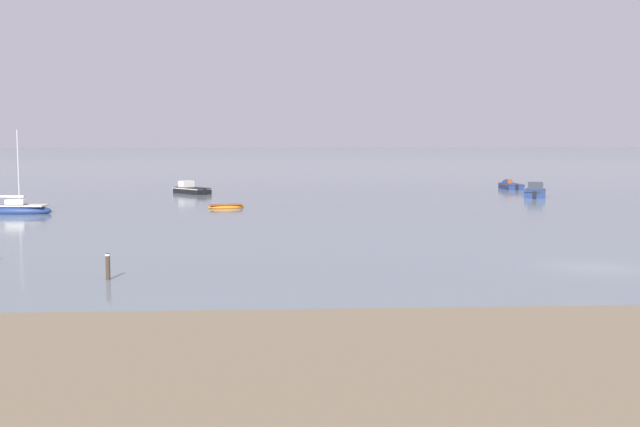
{
  "coord_description": "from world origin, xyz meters",
  "views": [
    {
      "loc": [
        -14.39,
        -34.94,
        5.88
      ],
      "look_at": [
        -11.11,
        22.64,
        0.34
      ],
      "focal_mm": 45.05,
      "sensor_mm": 36.0,
      "label": 1
    }
  ],
  "objects": [
    {
      "name": "ground_plane",
      "position": [
        0.0,
        0.0,
        0.0
      ],
      "size": [
        800.0,
        800.0,
        0.0
      ],
      "primitive_type": "plane",
      "color": "slate"
    },
    {
      "name": "mudflat_shore",
      "position": [
        -8.77,
        -19.2,
        0.12
      ],
      "size": [
        372.32,
        20.31,
        0.24
      ],
      "primitive_type": "cube",
      "color": "#7A6B51",
      "rests_on": "ground"
    },
    {
      "name": "motorboat_moored_0",
      "position": [
        -23.42,
        49.06,
        0.29
      ],
      "size": [
        4.68,
        5.01,
        1.94
      ],
      "rotation": [
        0.0,
        0.0,
        2.28
      ],
      "color": "black",
      "rests_on": "ground"
    },
    {
      "name": "sailboat_moored_0",
      "position": [
        -34.44,
        27.54,
        0.29
      ],
      "size": [
        6.13,
        2.37,
        6.71
      ],
      "rotation": [
        0.0,
        0.0,
        6.2
      ],
      "color": "navy",
      "rests_on": "ground"
    },
    {
      "name": "motorboat_moored_1",
      "position": [
        11.37,
        42.79,
        0.31
      ],
      "size": [
        3.6,
        5.77,
        2.07
      ],
      "rotation": [
        0.0,
        0.0,
        1.23
      ],
      "color": "navy",
      "rests_on": "ground"
    },
    {
      "name": "rowboat_moored_2",
      "position": [
        -18.37,
        31.1,
        0.13
      ],
      "size": [
        3.09,
        1.56,
        0.47
      ],
      "rotation": [
        0.0,
        0.0,
        3.33
      ],
      "color": "orange",
      "rests_on": "ground"
    },
    {
      "name": "motorboat_moored_3",
      "position": [
        12.2,
        54.44,
        0.23
      ],
      "size": [
        1.81,
        5.01,
        1.69
      ],
      "rotation": [
        0.0,
        0.0,
        1.58
      ],
      "color": "navy",
      "rests_on": "ground"
    },
    {
      "name": "mooring_post_near",
      "position": [
        -21.25,
        -1.87,
        0.54
      ],
      "size": [
        0.22,
        0.22,
        1.22
      ],
      "color": "#413323",
      "rests_on": "ground"
    }
  ]
}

